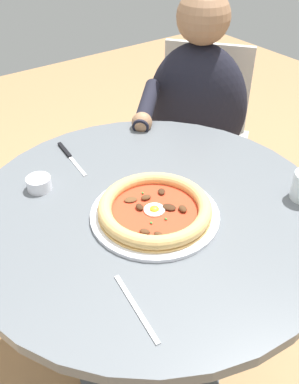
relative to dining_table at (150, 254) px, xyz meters
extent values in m
cube|color=#9E754C|center=(0.00, 0.00, -0.59)|extent=(6.00, 6.00, 0.02)
cylinder|color=#565B60|center=(0.00, 0.00, 0.16)|extent=(0.94, 0.94, 0.03)
cylinder|color=#4E5257|center=(0.00, 0.00, -0.20)|extent=(0.10, 0.10, 0.70)
cylinder|color=#4E5257|center=(0.00, 0.00, -0.57)|extent=(0.51, 0.51, 0.02)
cylinder|color=white|center=(-0.04, 0.01, 0.18)|extent=(0.33, 0.33, 0.01)
cylinder|color=tan|center=(-0.04, 0.01, 0.19)|extent=(0.29, 0.29, 0.01)
torus|color=tan|center=(-0.04, 0.01, 0.21)|extent=(0.29, 0.29, 0.03)
cylinder|color=red|center=(-0.04, 0.01, 0.20)|extent=(0.26, 0.26, 0.00)
cylinder|color=white|center=(-0.04, 0.02, 0.20)|extent=(0.05, 0.05, 0.00)
ellipsoid|color=yellow|center=(-0.04, 0.02, 0.20)|extent=(0.02, 0.02, 0.02)
ellipsoid|color=#4C2D19|center=(-0.10, 0.08, 0.20)|extent=(0.03, 0.03, 0.01)
ellipsoid|color=#3D2314|center=(-0.01, 0.04, 0.20)|extent=(0.03, 0.02, 0.01)
ellipsoid|color=#4C2D19|center=(0.01, 0.01, 0.20)|extent=(0.02, 0.03, 0.01)
ellipsoid|color=#4C2D19|center=(-0.08, -0.04, 0.20)|extent=(0.03, 0.03, 0.01)
ellipsoid|color=#3D2314|center=(0.01, -0.04, 0.20)|extent=(0.03, 0.03, 0.01)
ellipsoid|color=#3D2314|center=(-0.06, -0.02, 0.20)|extent=(0.04, 0.04, 0.01)
ellipsoid|color=brown|center=(0.03, 0.04, 0.20)|extent=(0.03, 0.04, 0.01)
ellipsoid|color=#4C2D19|center=(-0.12, 0.06, 0.20)|extent=(0.03, 0.02, 0.01)
ellipsoid|color=#2D6B28|center=(-0.09, 0.01, 0.20)|extent=(0.01, 0.01, 0.00)
ellipsoid|color=#2D6B28|center=(-0.08, 0.05, 0.20)|extent=(0.01, 0.01, 0.00)
ellipsoid|color=#2D6B28|center=(0.03, 0.00, 0.20)|extent=(0.01, 0.01, 0.00)
cube|color=silver|center=(0.27, 0.06, 0.18)|extent=(0.11, 0.02, 0.00)
cube|color=black|center=(0.37, 0.06, 0.18)|extent=(0.09, 0.02, 0.01)
cylinder|color=white|center=(0.24, 0.20, 0.20)|extent=(0.07, 0.07, 0.04)
cylinder|color=olive|center=(0.24, 0.20, 0.21)|extent=(0.05, 0.05, 0.01)
cube|color=#BCBCC1|center=(-0.24, 0.21, 0.18)|extent=(0.19, 0.04, 0.00)
cube|color=#282833|center=(0.44, -0.55, -0.35)|extent=(0.44, 0.43, 0.45)
ellipsoid|color=black|center=(0.44, -0.55, 0.13)|extent=(0.44, 0.42, 0.51)
sphere|color=#936B4C|center=(0.44, -0.55, 0.47)|extent=(0.19, 0.19, 0.19)
cylinder|color=black|center=(0.43, -0.30, 0.21)|extent=(0.23, 0.23, 0.10)
sphere|color=#936B4C|center=(0.36, -0.22, 0.20)|extent=(0.07, 0.07, 0.07)
cube|color=beige|center=(0.47, -0.59, -0.10)|extent=(0.60, 0.60, 0.02)
cube|color=beige|center=(0.60, -0.75, 0.11)|extent=(0.31, 0.26, 0.39)
cylinder|color=#B7B2A8|center=(0.50, -0.32, -0.34)|extent=(0.02, 0.02, 0.47)
cylinder|color=#B7B2A8|center=(0.20, -0.56, -0.34)|extent=(0.02, 0.02, 0.47)
cylinder|color=#B7B2A8|center=(0.75, -0.62, -0.34)|extent=(0.02, 0.02, 0.47)
cylinder|color=#B7B2A8|center=(0.45, -0.86, -0.34)|extent=(0.02, 0.02, 0.47)
cylinder|color=#B7B2A8|center=(0.65, 0.23, -0.35)|extent=(0.02, 0.02, 0.45)
camera|label=1|loc=(-0.69, 0.50, 0.87)|focal=39.50mm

